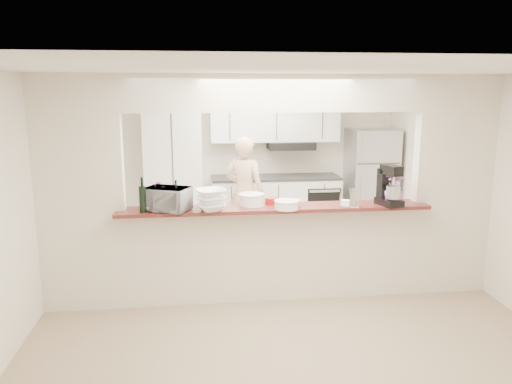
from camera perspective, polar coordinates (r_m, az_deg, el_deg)
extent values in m
plane|color=gray|center=(5.83, 2.03, -12.02)|extent=(6.00, 6.00, 0.00)
cube|color=beige|center=(7.26, 0.12, -7.11)|extent=(5.00, 2.90, 0.01)
cube|color=beige|center=(5.51, -19.41, -0.40)|extent=(0.90, 0.15, 2.50)
cube|color=beige|center=(6.11, 21.49, 0.57)|extent=(0.90, 0.15, 2.50)
cube|color=beige|center=(5.34, 2.21, 11.23)|extent=(3.20, 0.15, 0.40)
cube|color=beige|center=(5.64, 2.07, -7.13)|extent=(3.20, 0.15, 1.05)
cube|color=maroon|center=(5.44, 2.20, -1.85)|extent=(3.40, 0.38, 0.04)
cube|color=silver|center=(8.08, -9.37, 2.31)|extent=(0.90, 0.60, 2.10)
cube|color=silver|center=(8.29, 2.24, -1.53)|extent=(2.10, 0.60, 0.90)
cube|color=#2B2B2D|center=(8.20, 2.27, 1.67)|extent=(2.10, 0.62, 0.04)
cube|color=silver|center=(8.21, 2.18, 8.40)|extent=(2.10, 0.35, 0.75)
cube|color=black|center=(8.19, 4.01, 5.31)|extent=(0.75, 0.45, 0.12)
cube|color=black|center=(8.14, 7.80, -1.52)|extent=(0.55, 0.02, 0.55)
cube|color=#B3B2B7|center=(8.56, 12.95, 1.33)|extent=(0.75, 0.70, 1.70)
imported|color=#CB6BAF|center=(5.40, -11.62, -0.24)|extent=(0.34, 0.31, 0.31)
cylinder|color=black|center=(5.25, -9.09, -0.88)|extent=(0.07, 0.07, 0.25)
cylinder|color=black|center=(5.21, -9.15, 0.90)|extent=(0.02, 0.02, 0.09)
cylinder|color=black|center=(5.27, -12.83, -0.82)|extent=(0.07, 0.07, 0.27)
cylinder|color=black|center=(5.23, -12.92, 1.15)|extent=(0.03, 0.03, 0.09)
imported|color=#A0A0A4|center=(5.30, -10.08, -0.79)|extent=(0.53, 0.46, 0.25)
imported|color=white|center=(5.23, -5.19, -0.93)|extent=(0.37, 0.37, 0.23)
cylinder|color=white|center=(5.46, -0.52, -0.91)|extent=(0.27, 0.27, 0.12)
cylinder|color=white|center=(5.45, -0.52, -0.25)|extent=(0.28, 0.28, 0.01)
cylinder|color=white|center=(5.30, 3.51, -1.51)|extent=(0.25, 0.25, 0.08)
cylinder|color=white|center=(5.29, 3.51, -1.02)|extent=(0.26, 0.26, 0.01)
cylinder|color=maroon|center=(5.55, 1.79, -1.00)|extent=(0.15, 0.15, 0.07)
cylinder|color=beige|center=(5.48, 4.45, -1.20)|extent=(0.14, 0.14, 0.06)
cube|color=silver|center=(5.52, 10.60, -1.56)|extent=(0.24, 0.19, 0.01)
cube|color=white|center=(5.51, 10.61, -1.22)|extent=(0.11, 0.11, 0.05)
cube|color=black|center=(5.66, 14.96, -1.10)|extent=(0.26, 0.34, 0.07)
cube|color=black|center=(5.71, 14.43, 1.03)|extent=(0.15, 0.14, 0.32)
cube|color=black|center=(5.59, 15.21, 2.43)|extent=(0.19, 0.28, 0.11)
cylinder|color=#B7B7BC|center=(5.59, 15.41, -0.02)|extent=(0.15, 0.15, 0.14)
imported|color=#CB72D4|center=(5.65, 15.51, 0.44)|extent=(0.26, 0.26, 0.38)
imported|color=#D3AB89|center=(7.34, -1.30, -0.19)|extent=(0.73, 0.64, 1.67)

